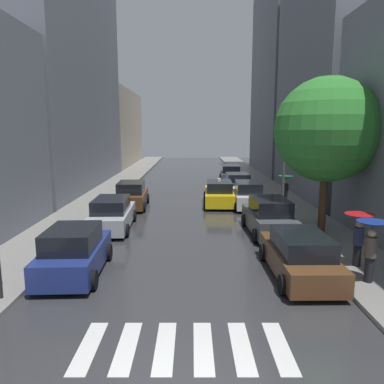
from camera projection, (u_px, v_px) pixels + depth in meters
name	position (u px, v px, depth m)	size (l,w,h in m)	color
ground_plane	(191.00, 192.00, 30.62)	(28.00, 72.00, 0.04)	#323234
sidewalk_left	(112.00, 191.00, 30.63)	(3.00, 72.00, 0.15)	gray
sidewalk_right	(271.00, 191.00, 30.57)	(3.00, 72.00, 0.15)	gray
crosswalk_stripes	(186.00, 347.00, 8.85)	(4.95, 2.20, 0.01)	silver
building_left_mid	(59.00, 51.00, 31.26)	(6.00, 21.07, 22.81)	slate
building_left_far	(113.00, 129.00, 52.25)	(6.00, 18.19, 10.11)	#B2A38C
building_right_mid	(342.00, 59.00, 27.37)	(6.00, 13.75, 20.17)	slate
building_right_far	(290.00, 80.00, 42.24)	(6.00, 14.46, 20.98)	slate
parked_car_left_nearest	(76.00, 252.00, 13.15)	(2.21, 4.24, 1.72)	navy
parked_car_left_second	(114.00, 214.00, 19.11)	(2.17, 4.72, 1.64)	#B2B7BF
parked_car_left_third	(133.00, 195.00, 24.32)	(2.15, 4.31, 1.70)	brown
parked_car_right_nearest	(301.00, 256.00, 12.97)	(2.12, 4.69, 1.57)	brown
parked_car_right_second	(270.00, 217.00, 18.22)	(2.20, 4.54, 1.78)	#474C51
parked_car_right_third	(249.00, 195.00, 24.50)	(2.10, 4.64, 1.68)	silver
parked_car_right_fourth	(239.00, 183.00, 30.15)	(2.19, 4.16, 1.55)	navy
parked_car_right_fifth	(232.00, 174.00, 35.73)	(2.19, 4.71, 1.66)	#474C51
taxi_midroad	(221.00, 194.00, 25.17)	(2.19, 4.65, 1.81)	yellow
pedestrian_foreground	(287.00, 184.00, 24.06)	(0.97, 0.97, 1.95)	black
pedestrian_near_tree	(361.00, 228.00, 13.42)	(1.05, 1.05, 1.93)	black
pedestrian_far_side	(373.00, 238.00, 11.98)	(1.01, 1.01, 2.03)	black
street_tree_right	(329.00, 130.00, 17.27)	(4.83, 4.83, 7.29)	#513823
lamp_post_right	(286.00, 149.00, 21.74)	(0.60, 0.28, 6.43)	#595B60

